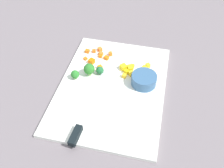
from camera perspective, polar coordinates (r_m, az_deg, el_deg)
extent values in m
plane|color=slate|center=(0.82, 0.00, -1.06)|extent=(4.00, 4.00, 0.00)
cube|color=white|center=(0.81, 0.00, -0.77)|extent=(0.45, 0.33, 0.01)
cylinder|color=#365D86|center=(0.81, 7.26, 0.97)|extent=(0.08, 0.08, 0.04)
cube|color=silver|center=(0.82, -2.34, 0.57)|extent=(0.19, 0.04, 0.00)
cube|color=black|center=(0.69, -8.29, -11.50)|extent=(0.06, 0.02, 0.02)
cube|color=orange|center=(0.92, -2.53, 6.87)|extent=(0.02, 0.02, 0.01)
cube|color=orange|center=(0.94, -2.75, 7.87)|extent=(0.02, 0.02, 0.01)
cube|color=orange|center=(0.91, -2.65, 6.35)|extent=(0.01, 0.01, 0.01)
cube|color=orange|center=(0.88, -4.66, 5.17)|extent=(0.02, 0.02, 0.02)
cube|color=orange|center=(0.90, -1.28, 5.96)|extent=(0.02, 0.02, 0.01)
cube|color=orange|center=(0.86, -2.74, 3.80)|extent=(0.02, 0.02, 0.01)
cube|color=orange|center=(0.93, -5.63, 7.43)|extent=(0.01, 0.02, 0.01)
cube|color=orange|center=(0.91, -0.36, 6.86)|extent=(0.02, 0.02, 0.01)
cube|color=orange|center=(0.93, -4.12, 7.47)|extent=(0.01, 0.02, 0.01)
cube|color=orange|center=(0.90, -6.05, 5.77)|extent=(0.02, 0.02, 0.01)
cube|color=yellow|center=(0.84, 4.44, 2.40)|extent=(0.02, 0.02, 0.01)
cube|color=yellow|center=(0.86, 9.11, 2.63)|extent=(0.02, 0.02, 0.01)
cube|color=yellow|center=(0.86, 2.61, 3.83)|extent=(0.03, 0.03, 0.02)
cube|color=yellow|center=(0.85, 3.28, 2.79)|extent=(0.02, 0.02, 0.01)
cube|color=yellow|center=(0.83, 2.78, 1.87)|extent=(0.01, 0.01, 0.01)
cube|color=yellow|center=(0.88, 8.15, 4.19)|extent=(0.02, 0.02, 0.01)
cube|color=yellow|center=(0.86, 4.11, 3.60)|extent=(0.03, 0.02, 0.02)
cube|color=yellow|center=(0.87, 4.59, 4.01)|extent=(0.01, 0.02, 0.01)
cube|color=yellow|center=(0.86, 7.34, 3.58)|extent=(0.02, 0.02, 0.01)
cylinder|color=#85AD5D|center=(0.84, -8.30, 1.56)|extent=(0.01, 0.01, 0.01)
sphere|color=#2A792B|center=(0.83, -8.39, 2.18)|extent=(0.03, 0.03, 0.03)
cylinder|color=#98BA69|center=(0.84, -5.13, 2.56)|extent=(0.01, 0.01, 0.02)
sphere|color=#2C7729|center=(0.83, -5.21, 3.44)|extent=(0.04, 0.04, 0.04)
cylinder|color=#96B361|center=(0.85, -2.75, 2.59)|extent=(0.01, 0.01, 0.01)
sphere|color=#226435|center=(0.84, -2.77, 3.14)|extent=(0.03, 0.03, 0.03)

